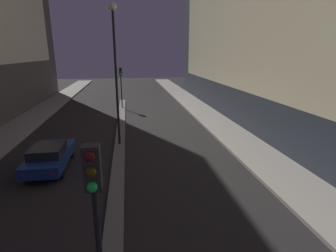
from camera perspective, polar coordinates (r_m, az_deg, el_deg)
The scene contains 6 objects.
building_right at distance 25.98m, azimuth 21.50°, elevation 21.67°, with size 6.01×42.20×18.85m.
median_strip at distance 19.99m, azimuth -10.37°, elevation -2.68°, with size 0.71×32.95×0.14m.
traffic_light_near at distance 5.46m, azimuth -15.58°, elevation -16.14°, with size 0.32×0.42×4.54m.
traffic_light_mid at distance 30.35m, azimuth -10.23°, elevation 10.17°, with size 0.32×0.42×4.54m.
street_lamp at distance 17.69m, azimuth -11.46°, elevation 14.85°, with size 0.50×0.50×9.11m.
car_left_lane at distance 16.12m, azimuth -24.34°, elevation -5.96°, with size 1.92×4.51×1.40m.
Camera 1 is at (0.72, -1.50, 6.31)m, focal length 28.00 mm.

